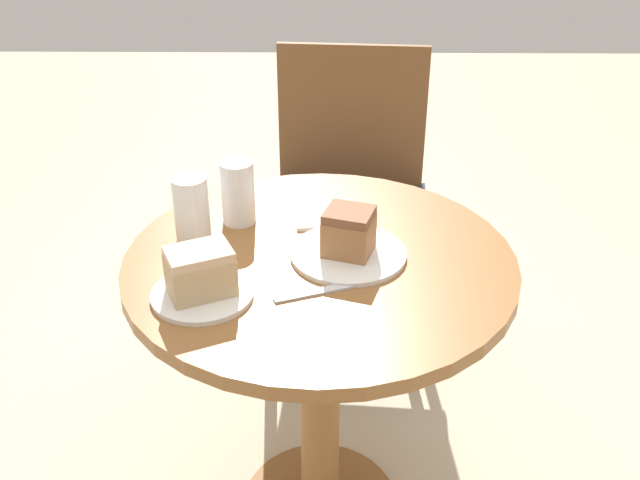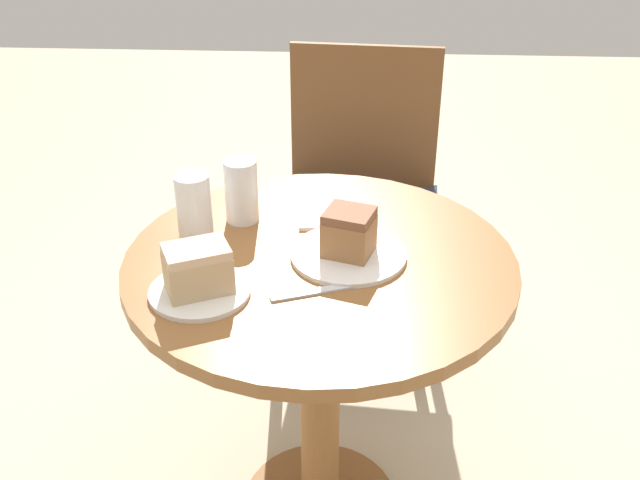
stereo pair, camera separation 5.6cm
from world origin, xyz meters
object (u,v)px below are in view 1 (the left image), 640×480
at_px(cake_slice_near, 349,232).
at_px(glass_lemonade, 238,196).
at_px(plate_far, 202,294).
at_px(plate_near, 348,254).
at_px(chair, 348,195).
at_px(cake_slice_far, 200,271).
at_px(glass_water, 192,212).

xyz_separation_m(cake_slice_near, glass_lemonade, (-0.23, 0.14, 0.01)).
xyz_separation_m(plate_far, cake_slice_near, (0.27, 0.15, 0.05)).
height_order(plate_near, glass_lemonade, glass_lemonade).
distance_m(chair, cake_slice_near, 0.80).
height_order(plate_far, cake_slice_far, cake_slice_far).
height_order(cake_slice_near, glass_water, glass_water).
relative_size(cake_slice_near, cake_slice_far, 0.81).
height_order(plate_near, plate_far, same).
xyz_separation_m(plate_far, glass_lemonade, (0.04, 0.29, 0.06)).
relative_size(plate_far, cake_slice_far, 1.35).
xyz_separation_m(plate_far, cake_slice_far, (0.00, 0.00, 0.05)).
distance_m(plate_far, cake_slice_far, 0.05).
height_order(chair, glass_water, chair).
distance_m(plate_near, cake_slice_near, 0.05).
distance_m(plate_near, glass_water, 0.33).
bearing_deg(glass_water, plate_near, -11.08).
distance_m(plate_far, glass_water, 0.22).
bearing_deg(cake_slice_far, cake_slice_near, 28.26).
bearing_deg(cake_slice_far, glass_water, 102.84).
distance_m(chair, plate_near, 0.79).
xyz_separation_m(plate_near, cake_slice_far, (-0.27, -0.15, 0.05)).
bearing_deg(cake_slice_far, plate_near, 28.26).
bearing_deg(plate_near, cake_slice_far, -151.74).
height_order(cake_slice_near, glass_lemonade, glass_lemonade).
distance_m(cake_slice_near, glass_water, 0.33).
relative_size(plate_near, glass_lemonade, 1.68).
height_order(plate_near, glass_water, glass_water).
xyz_separation_m(chair, plate_near, (-0.02, -0.75, 0.24)).
height_order(chair, cake_slice_near, chair).
height_order(plate_near, cake_slice_near, cake_slice_near).
relative_size(cake_slice_far, glass_water, 0.99).
relative_size(plate_far, cake_slice_near, 1.67).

